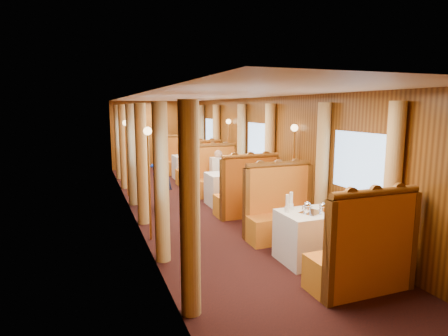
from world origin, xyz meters
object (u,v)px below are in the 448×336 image
teapot_left (307,209)px  fruit_plate (341,211)px  banquette_far_aft (182,161)px  banquette_mid_aft (215,179)px  table_far (190,167)px  banquette_mid_fwd (247,196)px  banquette_near_aft (282,215)px  banquette_far_fwd (199,170)px  table_near (315,236)px  rose_vase_far (189,150)px  tea_tray (312,213)px  rose_vase_mid (231,166)px  steward (160,170)px  banquette_near_fwd (362,258)px  table_mid (230,189)px  passenger (219,169)px  teapot_right (323,210)px  teapot_back (307,208)px

teapot_left → fruit_plate: bearing=-15.2°
banquette_far_aft → banquette_mid_aft: bearing=-90.0°
banquette_mid_aft → banquette_far_aft: size_ratio=1.00×
table_far → banquette_mid_fwd: bearing=-90.0°
banquette_near_aft → banquette_far_fwd: (0.00, 4.97, 0.00)m
table_near → teapot_left: (-0.20, -0.07, 0.44)m
banquette_mid_aft → rose_vase_far: banquette_mid_aft is taller
banquette_far_aft → rose_vase_far: (-0.03, -1.03, 0.50)m
banquette_far_fwd → tea_tray: 6.04m
table_near → rose_vase_mid: rose_vase_mid is taller
steward → banquette_near_aft: bearing=29.2°
banquette_far_fwd → steward: (-1.63, -2.52, 0.49)m
steward → table_near: bearing=20.8°
table_near → banquette_near_fwd: bearing=-90.0°
tea_tray → table_mid: bearing=88.3°
table_near → rose_vase_far: (-0.03, 6.98, 0.55)m
tea_tray → teapot_left: teapot_left is taller
table_far → fruit_plate: (0.34, -7.14, 0.39)m
banquette_near_aft → passenger: (-0.00, 3.24, 0.32)m
table_mid → table_far: 3.50m
banquette_mid_fwd → banquette_far_aft: size_ratio=1.00×
teapot_right → fruit_plate: bearing=-10.3°
banquette_mid_aft → banquette_far_aft: bearing=90.0°
banquette_mid_fwd → teapot_right: 2.67m
banquette_mid_aft → teapot_right: bearing=-90.0°
banquette_near_fwd → banquette_mid_aft: (0.00, 5.53, 0.00)m
banquette_mid_fwd → steward: bearing=149.1°
fruit_plate → teapot_left: bearing=172.4°
tea_tray → table_far: bearing=89.2°
steward → banquette_far_aft: bearing=155.8°
banquette_near_aft → banquette_far_fwd: bearing=90.0°
teapot_left → teapot_right: bearing=-31.3°
banquette_mid_fwd → banquette_far_aft: same height
banquette_far_fwd → steward: bearing=-122.9°
banquette_far_aft → steward: (-1.63, -4.55, 0.49)m
steward → passenger: steward is taller
banquette_mid_fwd → steward: size_ratio=0.73×
banquette_near_aft → table_far: bearing=90.0°
teapot_back → rose_vase_far: size_ratio=0.40×
banquette_mid_fwd → banquette_far_aft: 5.53m
banquette_mid_fwd → table_near: bearing=-90.0°
banquette_near_aft → teapot_right: 1.24m
teapot_right → passenger: passenger is taller
banquette_near_aft → teapot_left: 1.17m
table_far → rose_vase_mid: rose_vase_mid is taller
teapot_back → passenger: passenger is taller
tea_tray → passenger: bearing=88.6°
rose_vase_mid → passenger: 0.79m
banquette_mid_aft → tea_tray: (-0.10, -4.56, 0.33)m
table_far → teapot_back: teapot_back is taller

